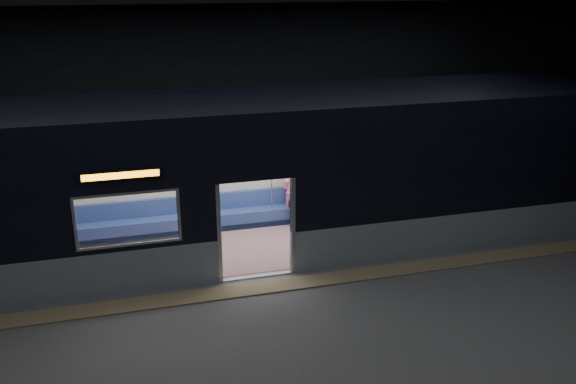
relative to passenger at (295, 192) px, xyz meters
name	(u,v)px	position (x,y,z in m)	size (l,w,h in m)	color
station_floor	(270,302)	(-1.52, -3.55, -0.81)	(24.00, 14.00, 0.01)	#47494C
station_envelope	(267,108)	(-1.52, -3.55, 2.86)	(24.00, 14.00, 5.00)	black
tactile_strip	(263,288)	(-1.52, -3.00, -0.79)	(22.80, 0.50, 0.03)	#8C7F59
metro_car	(240,168)	(-1.52, -1.00, 1.04)	(18.00, 3.04, 3.35)	#8A96A4
passenger	(295,192)	(0.00, 0.00, 0.00)	(0.41, 0.71, 1.39)	black
handbag	(297,200)	(-0.02, -0.23, -0.13)	(0.26, 0.23, 0.13)	black
transit_map	(385,155)	(2.42, 0.31, 0.65)	(0.94, 0.03, 0.61)	white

